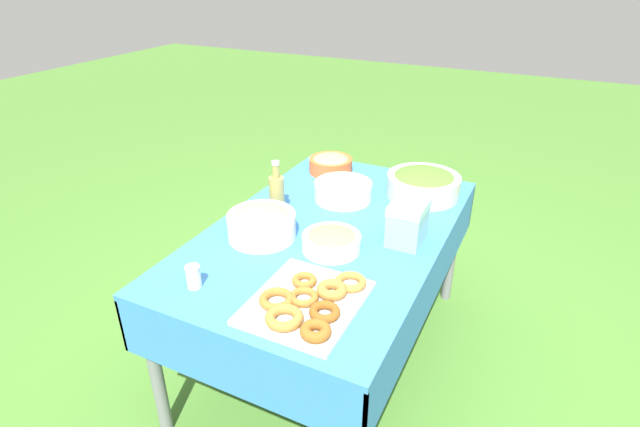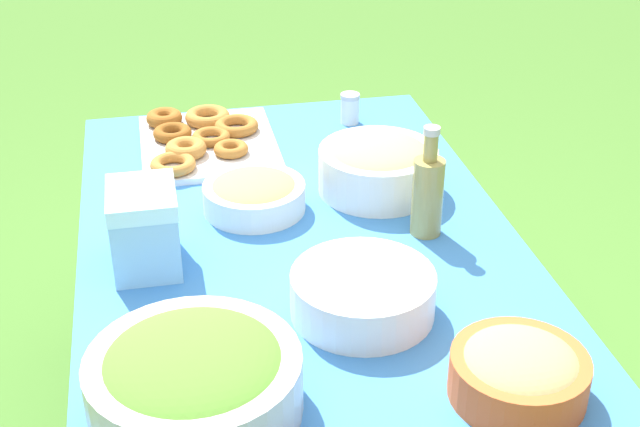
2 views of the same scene
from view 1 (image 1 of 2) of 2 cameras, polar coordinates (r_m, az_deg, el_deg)
The scene contains 11 objects.
ground_plane at distance 2.49m, azimuth 0.98°, elevation -15.56°, with size 14.00×14.00×0.00m, color #477A2D.
picnic_table at distance 2.13m, azimuth 1.11°, elevation -3.71°, with size 1.48×0.92×0.68m.
salad_bowl at distance 2.39m, azimuth 11.73°, elevation 3.41°, with size 0.34×0.34×0.12m.
pasta_bowl at distance 2.01m, azimuth -6.70°, elevation -1.06°, with size 0.27×0.27×0.12m.
donut_platter at distance 1.64m, azimuth -1.34°, elevation -10.09°, with size 0.41×0.34×0.05m.
plate_stack at distance 2.32m, azimuth 2.66°, elevation 2.59°, with size 0.27×0.27×0.08m.
olive_oil_bottle at distance 2.18m, azimuth -4.97°, elevation 2.30°, with size 0.07×0.07×0.25m.
bread_bowl at distance 2.62m, azimuth 1.22°, elevation 5.73°, with size 0.22×0.22×0.10m.
fruit_bowl at distance 1.92m, azimuth 1.32°, elevation -3.13°, with size 0.23×0.23×0.08m.
cooler_box at distance 1.98m, azimuth 9.97°, elevation -1.03°, with size 0.17×0.13×0.17m.
salt_shaker at distance 1.77m, azimuth -14.26°, elevation -7.01°, with size 0.05×0.05×0.08m.
Camera 1 is at (1.65, 0.77, 1.70)m, focal length 28.00 mm.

